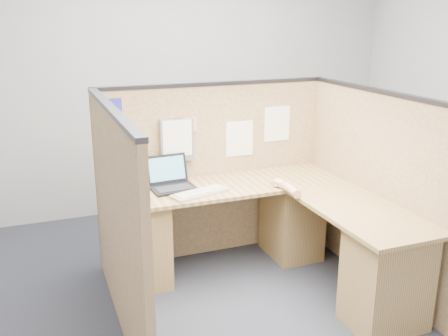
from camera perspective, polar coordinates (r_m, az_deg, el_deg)
name	(u,v)px	position (r m, az deg, el deg)	size (l,w,h in m)	color
floor	(262,305)	(3.84, 4.36, -15.31)	(5.00, 5.00, 0.00)	black
wall_back	(174,81)	(5.41, -5.71, 9.89)	(5.00, 5.00, 0.00)	#999C9E
cubicle_partitions	(241,189)	(3.86, 1.90, -2.44)	(2.06, 1.83, 1.53)	brown
l_desk	(269,237)	(3.95, 5.13, -7.89)	(1.95, 1.75, 0.73)	brown
laptop	(171,180)	(4.03, -6.06, -1.38)	(0.36, 0.35, 0.25)	black
keyboard	(200,193)	(3.85, -2.75, -2.85)	(0.48, 0.28, 0.03)	tan
mouse	(278,184)	(4.05, 6.24, -1.85)	(0.10, 0.06, 0.04)	silver
hand_forearm	(287,187)	(3.94, 7.22, -2.20)	(0.10, 0.36, 0.08)	tan
blue_poster	(110,115)	(4.00, -12.90, 5.92)	(0.19, 0.00, 0.26)	#28219A
american_flag	(183,126)	(4.14, -4.70, 4.75)	(0.20, 0.01, 0.34)	olive
file_holder	(177,140)	(4.13, -5.43, 3.20)	(0.28, 0.05, 0.36)	slate
paper_left	(240,139)	(4.35, 1.79, 3.38)	(0.24, 0.00, 0.31)	white
paper_right	(277,124)	(4.48, 6.08, 5.05)	(0.24, 0.00, 0.31)	white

